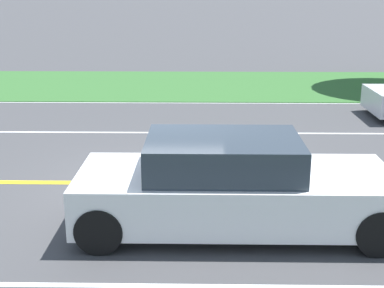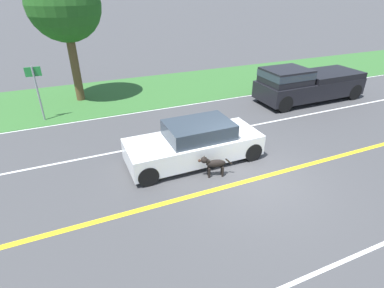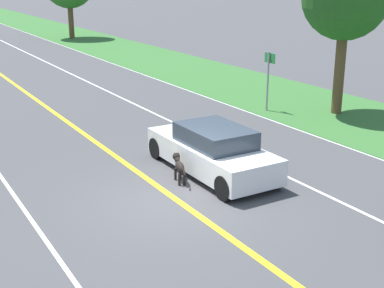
{
  "view_description": "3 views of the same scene",
  "coord_description": "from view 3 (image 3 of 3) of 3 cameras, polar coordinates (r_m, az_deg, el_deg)",
  "views": [
    {
      "loc": [
        9.21,
        0.79,
        3.51
      ],
      "look_at": [
        0.97,
        0.65,
        1.05
      ],
      "focal_mm": 50.0,
      "sensor_mm": 36.0,
      "label": 1
    },
    {
      "loc": [
        -6.44,
        4.95,
        5.48
      ],
      "look_at": [
        1.67,
        1.45,
        0.76
      ],
      "focal_mm": 28.0,
      "sensor_mm": 36.0,
      "label": 2
    },
    {
      "loc": [
        -6.09,
        -10.92,
        5.54
      ],
      "look_at": [
        1.33,
        1.52,
        0.88
      ],
      "focal_mm": 50.0,
      "sensor_mm": 36.0,
      "label": 3
    }
  ],
  "objects": [
    {
      "name": "ground_plane",
      "position": [
        13.68,
        -1.54,
        -6.06
      ],
      "size": [
        400.0,
        400.0,
        0.0
      ],
      "primitive_type": "plane",
      "color": "#424244"
    },
    {
      "name": "centre_divider_line",
      "position": [
        13.67,
        -1.54,
        -6.04
      ],
      "size": [
        0.18,
        160.0,
        0.01
      ],
      "primitive_type": "cube",
      "color": "yellow",
      "rests_on": "ground"
    },
    {
      "name": "lane_edge_line_right",
      "position": [
        17.92,
        18.36,
        -1.09
      ],
      "size": [
        0.14,
        160.0,
        0.01
      ],
      "primitive_type": "cube",
      "color": "white",
      "rests_on": "ground"
    },
    {
      "name": "lane_dash_same_dir",
      "position": [
        15.55,
        9.79,
        -3.28
      ],
      "size": [
        0.1,
        160.0,
        0.01
      ],
      "primitive_type": "cube",
      "color": "white",
      "rests_on": "ground"
    },
    {
      "name": "lane_dash_oncoming",
      "position": [
        12.51,
        -15.84,
        -9.15
      ],
      "size": [
        0.1,
        160.0,
        0.01
      ],
      "primitive_type": "cube",
      "color": "white",
      "rests_on": "ground"
    },
    {
      "name": "ego_car",
      "position": [
        15.34,
        2.16,
        -0.72
      ],
      "size": [
        1.83,
        4.62,
        1.41
      ],
      "color": "white",
      "rests_on": "ground"
    },
    {
      "name": "dog",
      "position": [
        14.74,
        -1.4,
        -2.27
      ],
      "size": [
        0.41,
        1.09,
        0.76
      ],
      "rotation": [
        0.0,
        0.0,
        -0.26
      ],
      "color": "black",
      "rests_on": "ground"
    },
    {
      "name": "street_sign",
      "position": [
        22.33,
        8.15,
        7.38
      ],
      "size": [
        0.11,
        0.64,
        2.47
      ],
      "color": "gray",
      "rests_on": "ground"
    }
  ]
}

